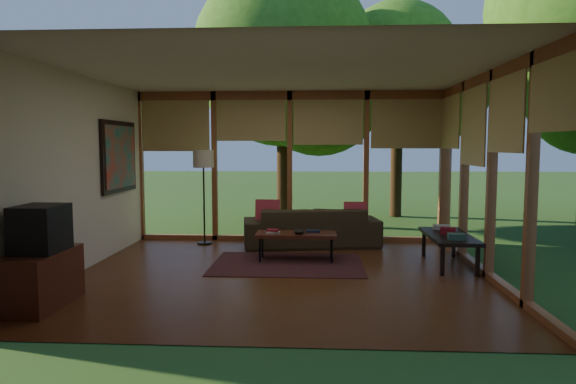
# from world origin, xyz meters

# --- Properties ---
(floor) EXTENTS (5.50, 5.50, 0.00)m
(floor) POSITION_xyz_m (0.00, 0.00, 0.00)
(floor) COLOR brown
(floor) RESTS_ON ground
(ceiling) EXTENTS (5.50, 5.50, 0.00)m
(ceiling) POSITION_xyz_m (0.00, 0.00, 2.70)
(ceiling) COLOR silver
(ceiling) RESTS_ON ground
(wall_left) EXTENTS (0.04, 5.00, 2.70)m
(wall_left) POSITION_xyz_m (-2.75, 0.00, 1.35)
(wall_left) COLOR silver
(wall_left) RESTS_ON ground
(wall_front) EXTENTS (5.50, 0.04, 2.70)m
(wall_front) POSITION_xyz_m (0.00, -2.50, 1.35)
(wall_front) COLOR silver
(wall_front) RESTS_ON ground
(window_wall_back) EXTENTS (5.50, 0.12, 2.70)m
(window_wall_back) POSITION_xyz_m (0.00, 2.50, 1.35)
(window_wall_back) COLOR #A45B32
(window_wall_back) RESTS_ON ground
(window_wall_right) EXTENTS (0.12, 5.00, 2.70)m
(window_wall_right) POSITION_xyz_m (2.75, 0.00, 1.35)
(window_wall_right) COLOR #A45B32
(window_wall_right) RESTS_ON ground
(tree_nw) EXTENTS (3.94, 3.94, 5.65)m
(tree_nw) POSITION_xyz_m (-0.26, 4.65, 3.67)
(tree_nw) COLOR #3A2415
(tree_nw) RESTS_ON ground
(tree_ne) EXTENTS (2.99, 2.99, 5.18)m
(tree_ne) POSITION_xyz_m (2.42, 5.94, 3.67)
(tree_ne) COLOR #3A2415
(tree_ne) RESTS_ON ground
(tree_far) EXTENTS (2.64, 2.64, 4.17)m
(tree_far) POSITION_xyz_m (5.88, 4.55, 2.83)
(tree_far) COLOR #3A2415
(tree_far) RESTS_ON ground
(rug) EXTENTS (2.18, 1.55, 0.01)m
(rug) POSITION_xyz_m (0.08, 0.59, 0.01)
(rug) COLOR maroon
(rug) RESTS_ON floor
(sofa) EXTENTS (2.42, 1.25, 0.67)m
(sofa) POSITION_xyz_m (0.40, 2.00, 0.34)
(sofa) COLOR #392E1C
(sofa) RESTS_ON floor
(pillow_left) EXTENTS (0.41, 0.22, 0.43)m
(pillow_left) POSITION_xyz_m (-0.35, 1.95, 0.59)
(pillow_left) COLOR maroon
(pillow_left) RESTS_ON sofa
(pillow_right) EXTENTS (0.38, 0.20, 0.40)m
(pillow_right) POSITION_xyz_m (1.15, 1.95, 0.57)
(pillow_right) COLOR maroon
(pillow_right) RESTS_ON sofa
(ct_book_lower) EXTENTS (0.24, 0.20, 0.03)m
(ct_book_lower) POSITION_xyz_m (-0.16, 0.79, 0.44)
(ct_book_lower) COLOR #B1ABA1
(ct_book_lower) RESTS_ON coffee_table
(ct_book_upper) EXTENTS (0.20, 0.16, 0.03)m
(ct_book_upper) POSITION_xyz_m (-0.16, 0.79, 0.47)
(ct_book_upper) COLOR maroon
(ct_book_upper) RESTS_ON coffee_table
(ct_book_side) EXTENTS (0.21, 0.16, 0.03)m
(ct_book_side) POSITION_xyz_m (0.44, 0.92, 0.44)
(ct_book_side) COLOR #161B33
(ct_book_side) RESTS_ON coffee_table
(ct_bowl) EXTENTS (0.16, 0.16, 0.07)m
(ct_bowl) POSITION_xyz_m (0.24, 0.74, 0.46)
(ct_bowl) COLOR black
(ct_bowl) RESTS_ON coffee_table
(media_cabinet) EXTENTS (0.50, 1.00, 0.60)m
(media_cabinet) POSITION_xyz_m (-2.47, -1.51, 0.30)
(media_cabinet) COLOR #572417
(media_cabinet) RESTS_ON floor
(television) EXTENTS (0.45, 0.55, 0.50)m
(television) POSITION_xyz_m (-2.45, -1.51, 0.85)
(television) COLOR black
(television) RESTS_ON media_cabinet
(console_book_a) EXTENTS (0.24, 0.18, 0.08)m
(console_book_a) POSITION_xyz_m (2.40, 0.25, 0.50)
(console_book_a) COLOR #355D52
(console_book_a) RESTS_ON side_console
(console_book_b) EXTENTS (0.25, 0.22, 0.09)m
(console_book_b) POSITION_xyz_m (2.40, 0.70, 0.50)
(console_book_b) COLOR maroon
(console_book_b) RESTS_ON side_console
(console_book_c) EXTENTS (0.26, 0.21, 0.07)m
(console_book_c) POSITION_xyz_m (2.40, 1.10, 0.49)
(console_book_c) COLOR #B1ABA1
(console_book_c) RESTS_ON side_console
(floor_lamp) EXTENTS (0.36, 0.36, 1.65)m
(floor_lamp) POSITION_xyz_m (-1.48, 2.07, 1.41)
(floor_lamp) COLOR black
(floor_lamp) RESTS_ON floor
(coffee_table) EXTENTS (1.20, 0.50, 0.43)m
(coffee_table) POSITION_xyz_m (0.19, 0.84, 0.39)
(coffee_table) COLOR #572417
(coffee_table) RESTS_ON floor
(side_console) EXTENTS (0.60, 1.40, 0.46)m
(side_console) POSITION_xyz_m (2.40, 0.65, 0.41)
(side_console) COLOR black
(side_console) RESTS_ON floor
(wall_painting) EXTENTS (0.06, 1.35, 1.15)m
(wall_painting) POSITION_xyz_m (-2.71, 1.40, 1.55)
(wall_painting) COLOR black
(wall_painting) RESTS_ON wall_left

